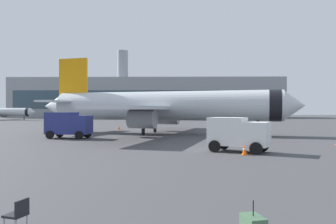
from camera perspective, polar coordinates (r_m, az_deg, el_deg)
name	(u,v)px	position (r m, az deg, el deg)	size (l,w,h in m)	color
airplane_at_gate	(162,106)	(43.77, -1.03, 1.01)	(35.34, 32.18, 10.50)	silver
service_truck	(68,124)	(38.50, -16.75, -1.97)	(5.04, 3.05, 2.90)	navy
cargo_van	(238,133)	(25.58, 11.92, -3.51)	(4.83, 3.88, 2.60)	white
safety_cone_near	(119,127)	(54.42, -8.43, -2.61)	(0.44, 0.44, 0.69)	#F2590C
safety_cone_mid	(245,150)	(24.09, 13.03, -6.36)	(0.44, 0.44, 0.73)	#F2590C
gate_chair	(18,213)	(9.83, -24.37, -15.55)	(0.60, 0.60, 0.86)	black
terminal_building	(148,98)	(137.71, -3.54, 2.37)	(106.71, 23.77, 27.67)	gray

